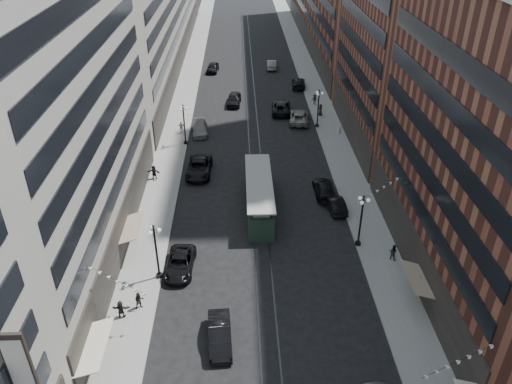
{
  "coord_description": "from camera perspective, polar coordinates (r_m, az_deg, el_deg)",
  "views": [
    {
      "loc": [
        -1.91,
        -5.92,
        29.21
      ],
      "look_at": [
        -0.5,
        34.06,
        5.0
      ],
      "focal_mm": 35.0,
      "sensor_mm": 36.0,
      "label": 1
    }
  ],
  "objects": [
    {
      "name": "ground",
      "position": [
        72.13,
        -0.33,
        7.29
      ],
      "size": [
        220.0,
        220.0,
        0.0
      ],
      "primitive_type": "plane",
      "color": "black",
      "rests_on": "ground"
    },
    {
      "name": "sidewalk_west",
      "position": [
        81.82,
        -8.39,
        9.99
      ],
      "size": [
        4.0,
        180.0,
        0.15
      ],
      "primitive_type": "cube",
      "color": "gray",
      "rests_on": "ground"
    },
    {
      "name": "sidewalk_east",
      "position": [
        82.34,
        7.25,
        10.21
      ],
      "size": [
        4.0,
        180.0,
        0.15
      ],
      "primitive_type": "cube",
      "color": "gray",
      "rests_on": "ground"
    },
    {
      "name": "rail_west",
      "position": [
        81.35,
        -1.05,
        10.14
      ],
      "size": [
        0.12,
        180.0,
        0.02
      ],
      "primitive_type": "cube",
      "color": "#2D2D33",
      "rests_on": "ground"
    },
    {
      "name": "rail_east",
      "position": [
        81.38,
        -0.05,
        10.16
      ],
      "size": [
        0.12,
        180.0,
        0.02
      ],
      "primitive_type": "cube",
      "color": "#2D2D33",
      "rests_on": "ground"
    },
    {
      "name": "building_west_mid",
      "position": [
        44.43,
        -22.01,
        8.87
      ],
      "size": [
        8.0,
        36.0,
        28.0
      ],
      "primitive_type": "cube",
      "color": "#A09C8E",
      "rests_on": "ground"
    },
    {
      "name": "building_east_mid",
      "position": [
        42.48,
        24.7,
        4.29
      ],
      "size": [
        8.0,
        30.0,
        24.0
      ],
      "primitive_type": "cube",
      "color": "brown",
      "rests_on": "ground"
    },
    {
      "name": "lamppost_sw_far",
      "position": [
        43.42,
        -11.34,
        -6.51
      ],
      "size": [
        1.03,
        1.14,
        5.52
      ],
      "color": "black",
      "rests_on": "sidewalk_west"
    },
    {
      "name": "lamppost_sw_mid",
      "position": [
        66.68,
        -8.21,
        7.8
      ],
      "size": [
        1.03,
        1.14,
        5.52
      ],
      "color": "black",
      "rests_on": "sidewalk_west"
    },
    {
      "name": "lamppost_se_far",
      "position": [
        47.36,
        11.92,
        -3.05
      ],
      "size": [
        1.03,
        1.14,
        5.52
      ],
      "color": "black",
      "rests_on": "sidewalk_east"
    },
    {
      "name": "lamppost_se_mid",
      "position": [
        71.77,
        7.13,
        9.6
      ],
      "size": [
        1.03,
        1.14,
        5.52
      ],
      "color": "black",
      "rests_on": "sidewalk_east"
    },
    {
      "name": "streetcar",
      "position": [
        52.62,
        0.36,
        -0.5
      ],
      "size": [
        2.73,
        12.34,
        3.41
      ],
      "color": "#203327",
      "rests_on": "ground"
    },
    {
      "name": "car_2",
      "position": [
        45.43,
        -8.69,
        -8.08
      ],
      "size": [
        2.7,
        5.34,
        1.45
      ],
      "primitive_type": "imported",
      "rotation": [
        0.0,
        0.0,
        -0.06
      ],
      "color": "black",
      "rests_on": "ground"
    },
    {
      "name": "car_5",
      "position": [
        38.84,
        -4.17,
        -15.94
      ],
      "size": [
        1.99,
        4.94,
        1.6
      ],
      "primitive_type": "imported",
      "rotation": [
        0.0,
        0.0,
        0.06
      ],
      "color": "black",
      "rests_on": "ground"
    },
    {
      "name": "pedestrian_2",
      "position": [
        42.13,
        -13.19,
        -11.99
      ],
      "size": [
        0.87,
        0.7,
        1.58
      ],
      "primitive_type": "imported",
      "rotation": [
        0.0,
        0.0,
        0.41
      ],
      "color": "black",
      "rests_on": "sidewalk_west"
    },
    {
      "name": "car_7",
      "position": [
        60.07,
        -6.54,
        2.81
      ],
      "size": [
        3.1,
        6.32,
        1.73
      ],
      "primitive_type": "imported",
      "rotation": [
        0.0,
        0.0,
        -0.04
      ],
      "color": "black",
      "rests_on": "ground"
    },
    {
      "name": "car_8",
      "position": [
        70.62,
        -6.4,
        7.2
      ],
      "size": [
        2.35,
        5.17,
        1.47
      ],
      "primitive_type": "imported",
      "rotation": [
        0.0,
        0.0,
        0.06
      ],
      "color": "slate",
      "rests_on": "ground"
    },
    {
      "name": "car_9",
      "position": [
        96.69,
        -4.98,
        14.0
      ],
      "size": [
        2.51,
        5.05,
        1.65
      ],
      "primitive_type": "imported",
      "rotation": [
        0.0,
        0.0,
        -0.12
      ],
      "color": "black",
      "rests_on": "ground"
    },
    {
      "name": "car_10",
      "position": [
        53.68,
        9.02,
        -1.29
      ],
      "size": [
        2.13,
        4.6,
        1.46
      ],
      "primitive_type": "imported",
      "rotation": [
        0.0,
        0.0,
        3.28
      ],
      "color": "black",
      "rests_on": "ground"
    },
    {
      "name": "car_11",
      "position": [
        74.19,
        4.93,
        8.57
      ],
      "size": [
        3.37,
        6.21,
        1.65
      ],
      "primitive_type": "imported",
      "rotation": [
        0.0,
        0.0,
        3.03
      ],
      "color": "gray",
      "rests_on": "ground"
    },
    {
      "name": "car_12",
      "position": [
        88.52,
        4.89,
        12.35
      ],
      "size": [
        2.67,
        5.63,
        1.59
      ],
      "primitive_type": "imported",
      "rotation": [
        0.0,
        0.0,
        3.06
      ],
      "color": "black",
      "rests_on": "ground"
    },
    {
      "name": "car_13",
      "position": [
        80.48,
        -2.54,
        10.55
      ],
      "size": [
        2.55,
        5.36,
        1.77
      ],
      "primitive_type": "imported",
      "rotation": [
        0.0,
        0.0,
        -0.09
      ],
      "color": "black",
      "rests_on": "ground"
    },
    {
      "name": "car_14",
      "position": [
        98.24,
        1.79,
        14.37
      ],
      "size": [
        1.96,
        5.09,
        1.65
      ],
      "primitive_type": "imported",
      "rotation": [
        0.0,
        0.0,
        3.1
      ],
      "color": "gray",
      "rests_on": "ground"
    },
    {
      "name": "pedestrian_5",
      "position": [
        59.57,
        -11.59,
        2.22
      ],
      "size": [
        1.63,
        0.74,
        1.69
      ],
      "primitive_type": "imported",
      "rotation": [
        0.0,
        0.0,
        -0.19
      ],
      "color": "black",
      "rests_on": "sidewalk_west"
    },
    {
      "name": "pedestrian_6",
      "position": [
        70.73,
        -8.51,
        7.33
      ],
      "size": [
        1.03,
        0.52,
        1.71
      ],
      "primitive_type": "imported",
      "rotation": [
        0.0,
        0.0,
        3.08
      ],
      "color": "#B3AA94",
      "rests_on": "sidewalk_west"
    },
    {
      "name": "pedestrian_7",
      "position": [
        47.53,
        15.39,
        -6.62
      ],
      "size": [
        0.88,
        0.81,
        1.61
      ],
      "primitive_type": "imported",
      "rotation": [
        0.0,
        0.0,
        2.51
      ],
      "color": "black",
      "rests_on": "sidewalk_east"
    },
    {
      "name": "pedestrian_8",
      "position": [
        70.48,
        9.59,
        7.05
      ],
      "size": [
        0.65,
        0.64,
        1.51
      ],
      "primitive_type": "imported",
      "rotation": [
        0.0,
        0.0,
        3.91
      ],
      "color": "#ADA08F",
      "rests_on": "sidewalk_east"
    },
    {
      "name": "pedestrian_9",
      "position": [
        80.64,
        6.72,
        10.47
      ],
      "size": [
        1.1,
        0.54,
        1.64
      ],
      "primitive_type": "imported",
      "rotation": [
        0.0,
        0.0,
        0.09
      ],
      "color": "black",
      "rests_on": "sidewalk_east"
    },
    {
      "name": "car_extra_0",
      "position": [
        56.06,
        7.82,
        0.37
      ],
      "size": [
        2.22,
        5.32,
        1.54
      ],
      "primitive_type": "imported",
      "rotation": [
        0.0,
        0.0,
        3.15
      ],
      "color": "black",
      "rests_on": "ground"
    },
    {
      "name": "car_extra_1",
      "position": [
        77.36,
        2.89,
        9.63
      ],
      "size": [
        3.16,
        6.25,
        1.69
      ],
      "primitive_type": "imported",
      "rotation": [
        0.0,
        0.0,
        3.08
      ],
      "color": "black",
      "rests_on": "ground"
    },
    {
      "name": "pedestrian_extra_0",
      "position": [
        41.79,
        -15.2,
        -12.8
      ],
      "size": [
        1.45,
        0.44,
        1.56
      ],
      "primitive_type": "imported",
      "rotation": [
        0.0,
        0.0,
        3.12
      ],
      "color": "black",
      "rests_on": "sidewalk_west"
    },
    {
      "name": "pedestrian_extra_1",
      "position": [
        76.51,
        7.38,
        9.31
      ],
      "size": [
        0.72,
        0.97,
        1.76
      ],
      "primitive_type": "imported",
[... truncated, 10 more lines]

